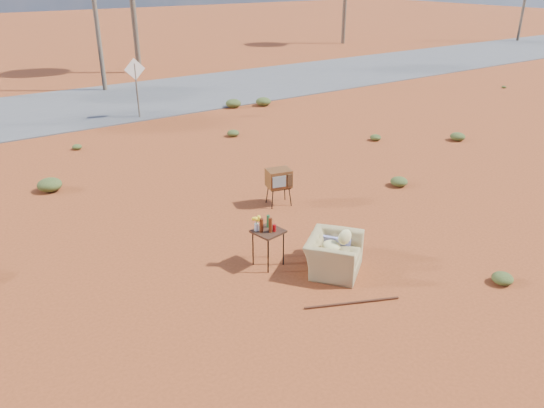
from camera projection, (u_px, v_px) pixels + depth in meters
ground at (301, 266)px, 9.97m from camera, size 140.00×140.00×0.00m
highway at (76, 107)px, 21.29m from camera, size 140.00×7.00×0.04m
armchair at (334, 248)px, 9.72m from camera, size 1.34×1.37×0.92m
tv_unit at (279, 179)px, 12.31m from camera, size 0.63×0.55×0.88m
side_table at (266, 229)px, 9.72m from camera, size 0.59×0.59×1.01m
rusty_bar at (352, 303)px, 8.84m from camera, size 1.52×0.69×0.04m
road_sign at (136, 77)px, 19.19m from camera, size 0.78×0.06×2.19m
scrub_patch at (164, 193)px, 12.82m from camera, size 17.49×8.07×0.33m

